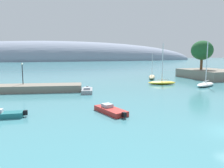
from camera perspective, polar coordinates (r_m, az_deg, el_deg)
The scene contains 11 objects.
shore_outcrop at distance 68.63m, azimuth 24.04°, elevation 2.39°, with size 12.08×15.82×2.41m, color gray.
tree_clump_shore at distance 68.73m, azimuth 22.29°, elevation 8.06°, with size 6.10×6.10×8.24m.
breakwater_rocks at distance 43.92m, azimuth -24.48°, elevation -1.08°, with size 25.03×4.43×1.26m, color gray.
distant_ridge at distance 229.83m, azimuth -13.42°, elevation 5.88°, with size 307.31×57.74×39.16m, color gray.
sailboat_sand_near_shore at distance 62.28m, azimuth 10.28°, elevation 1.84°, with size 5.47×7.80×7.18m.
sailboat_white_mid_mooring at distance 50.98m, azimuth 23.04°, elevation 0.00°, with size 6.97×5.05×9.39m.
sailboat_yellow_outer_mooring at distance 51.20m, azimuth 12.79°, elevation 0.47°, with size 6.65×3.93×9.26m.
motorboat_red_foreground at distance 26.01m, azimuth -0.41°, elevation -6.78°, with size 2.94×5.38×0.96m.
motorboat_grey_alongside_breakwater at distance 39.53m, azimuth -6.45°, elevation -1.70°, with size 2.82×4.94×1.08m.
motorboat_teal_outer at distance 26.73m, azimuth -26.18°, elevation -7.16°, with size 4.45×1.85×0.99m.
harbor_lamp_post at distance 44.09m, azimuth -22.19°, elevation 3.14°, with size 0.36×0.36×3.97m.
Camera 1 is at (-16.24, -14.23, 6.87)m, focal length 35.33 mm.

